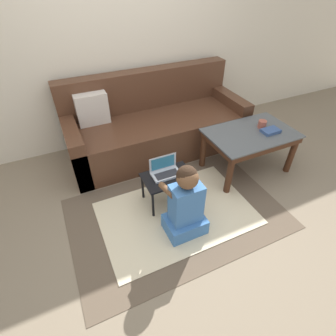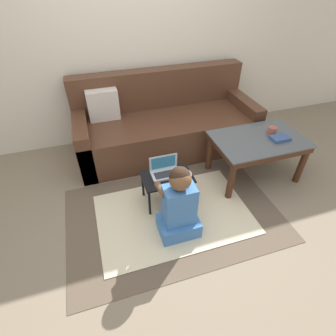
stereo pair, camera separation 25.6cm
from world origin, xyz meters
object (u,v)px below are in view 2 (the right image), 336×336
computer_mouse (188,173)px  person_seated (179,206)px  coffee_table (258,144)px  laptop_desk (167,180)px  laptop (165,171)px  book_on_table (280,138)px  couch (165,125)px  cup_on_table (272,131)px

computer_mouse → person_seated: bearing=-121.2°
coffee_table → laptop_desk: size_ratio=1.97×
laptop → book_on_table: bearing=-1.0°
couch → book_on_table: (0.97, -0.97, 0.20)m
cup_on_table → book_on_table: (0.02, -0.13, -0.02)m
couch → laptop: couch is taller
laptop_desk → laptop: laptop is taller
couch → coffee_table: bearing=-48.3°
person_seated → cup_on_table: 1.39m
coffee_table → cup_on_table: (0.17, 0.04, 0.12)m
laptop → couch: bearing=73.2°
coffee_table → laptop: laptop is taller
coffee_table → cup_on_table: bearing=13.0°
coffee_table → laptop_desk: (-1.06, -0.11, -0.14)m
person_seated → book_on_table: (1.28, 0.43, 0.18)m
coffee_table → laptop: size_ratio=3.42×
cup_on_table → book_on_table: bearing=-82.4°
laptop_desk → book_on_table: book_on_table is taller
computer_mouse → book_on_table: size_ratio=0.59×
laptop_desk → cup_on_table: 1.27m
couch → person_seated: couch is taller
computer_mouse → cup_on_table: (1.03, 0.19, 0.19)m
book_on_table → laptop_desk: bearing=-179.0°
laptop_desk → book_on_table: size_ratio=2.51×
laptop → cup_on_table: cup_on_table is taller
couch → book_on_table: bearing=-44.8°
coffee_table → laptop: bearing=-176.7°
couch → laptop_desk: couch is taller
coffee_table → book_on_table: 0.23m
couch → cup_on_table: 1.29m
couch → laptop_desk: size_ratio=4.50×
computer_mouse → book_on_table: 1.07m
coffee_table → laptop: (-1.07, -0.06, -0.06)m
laptop → person_seated: size_ratio=0.38×
laptop → person_seated: (-0.02, -0.46, -0.03)m
person_seated → book_on_table: bearing=18.8°
couch → computer_mouse: couch is taller
book_on_table → cup_on_table: bearing=97.6°
laptop_desk → book_on_table: 1.27m
couch → person_seated: (-0.30, -1.40, 0.02)m
laptop_desk → book_on_table: (1.25, 0.02, 0.23)m
laptop_desk → cup_on_table: size_ratio=5.42×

